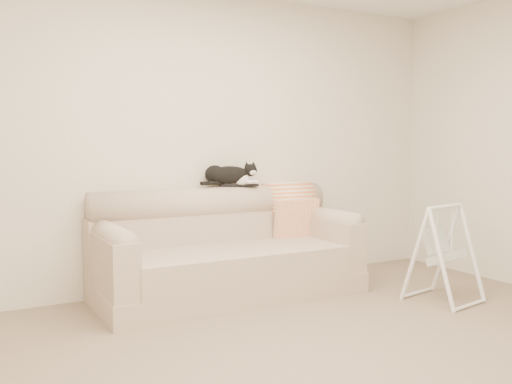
% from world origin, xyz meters
% --- Properties ---
extents(ground_plane, '(5.00, 5.00, 0.00)m').
position_xyz_m(ground_plane, '(0.00, 0.00, 0.00)').
color(ground_plane, '#7C6A5B').
rests_on(ground_plane, ground).
extents(room_shell, '(5.04, 4.04, 2.60)m').
position_xyz_m(room_shell, '(0.00, 0.00, 1.53)').
color(room_shell, beige).
rests_on(room_shell, ground).
extents(sofa, '(2.20, 0.93, 0.90)m').
position_xyz_m(sofa, '(0.06, 1.62, 0.35)').
color(sofa, tan).
rests_on(sofa, ground).
extents(remote_a, '(0.19, 0.08, 0.03)m').
position_xyz_m(remote_a, '(0.23, 1.87, 0.91)').
color(remote_a, black).
rests_on(remote_a, sofa).
extents(remote_b, '(0.18, 0.08, 0.02)m').
position_xyz_m(remote_b, '(0.40, 1.83, 0.91)').
color(remote_b, black).
rests_on(remote_b, sofa).
extents(tuxedo_cat, '(0.55, 0.26, 0.21)m').
position_xyz_m(tuxedo_cat, '(0.22, 1.87, 1.00)').
color(tuxedo_cat, black).
rests_on(tuxedo_cat, sofa).
extents(throw_blanket, '(0.45, 0.38, 0.58)m').
position_xyz_m(throw_blanket, '(0.83, 1.84, 0.72)').
color(throw_blanket, orange).
rests_on(throw_blanket, sofa).
extents(baby_swing, '(0.57, 0.59, 0.79)m').
position_xyz_m(baby_swing, '(1.53, 0.60, 0.39)').
color(baby_swing, white).
rests_on(baby_swing, ground).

